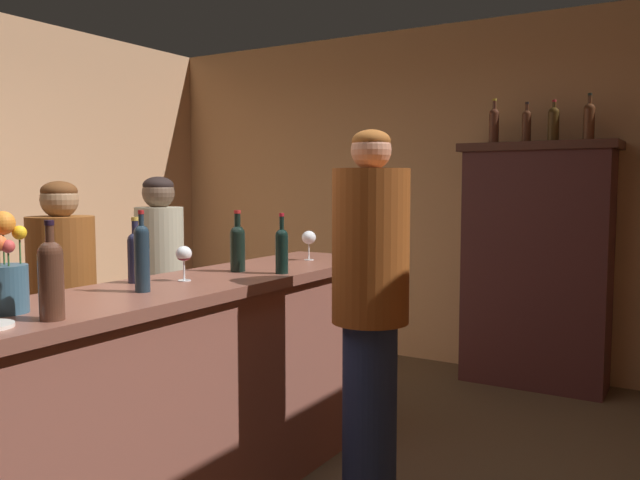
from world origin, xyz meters
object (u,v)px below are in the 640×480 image
wine_bottle_riesling (238,245)px  wine_bottle_malbec (51,276)px  display_bottle_center (554,123)px  patron_in_navy (63,320)px  bar_counter (183,400)px  flower_arrangement (5,276)px  wine_bottle_chardonnay (136,254)px  display_bottle_midright (589,120)px  wine_bottle_pinot (282,248)px  bartender (370,308)px  wine_bottle_merlot (142,255)px  patron_near_entrance (160,281)px  wine_glass_front (309,238)px  display_bottle_left (494,124)px  display_cabinet (536,261)px  display_bottle_midleft (526,125)px  wine_glass_mid (184,255)px

wine_bottle_riesling → wine_bottle_malbec: 1.24m
display_bottle_center → patron_in_navy: (-1.69, -2.84, -1.09)m
bar_counter → flower_arrangement: (-0.04, -0.79, 0.65)m
wine_bottle_chardonnay → display_bottle_midright: display_bottle_midright is taller
wine_bottle_riesling → flower_arrangement: bearing=-90.6°
wine_bottle_pinot → bartender: 0.56m
wine_bottle_pinot → patron_in_navy: 1.12m
wine_bottle_merlot → display_bottle_midright: size_ratio=1.00×
display_bottle_center → patron_near_entrance: size_ratio=0.19×
wine_bottle_riesling → bartender: bearing=-0.7°
wine_bottle_pinot → wine_glass_front: wine_bottle_pinot is taller
wine_bottle_chardonnay → wine_bottle_pinot: (0.38, 0.57, -0.00)m
display_bottle_left → display_bottle_center: bearing=-0.0°
patron_in_navy → wine_bottle_malbec: bearing=-41.0°
wine_glass_front → wine_bottle_merlot: bearing=-89.5°
display_cabinet → wine_bottle_riesling: (-0.91, -2.34, 0.26)m
display_bottle_midleft → display_bottle_midright: 0.43m
wine_glass_front → display_bottle_center: size_ratio=0.56×
wine_bottle_pinot → bartender: (0.51, -0.05, -0.23)m
wine_bottle_chardonnay → patron_in_navy: patron_in_navy is taller
wine_bottle_pinot → wine_bottle_malbec: 1.27m
wine_bottle_pinot → display_bottle_left: display_bottle_left is taller
wine_bottle_chardonnay → wine_bottle_riesling: size_ratio=0.95×
display_bottle_midleft → patron_in_navy: 3.39m
bar_counter → patron_in_navy: bearing=-174.7°
wine_bottle_merlot → display_bottle_midleft: (0.76, 3.03, 0.71)m
display_bottle_center → patron_near_entrance: bearing=-138.3°
wine_glass_front → display_bottle_center: bearing=61.3°
patron_near_entrance → patron_in_navy: (0.36, -1.02, -0.03)m
wine_bottle_chardonnay → wine_glass_mid: wine_bottle_chardonnay is taller
patron_near_entrance → wine_bottle_riesling: bearing=20.4°
wine_bottle_chardonnay → display_bottle_midleft: bearing=71.3°
display_bottle_center → patron_in_navy: size_ratio=0.20×
bar_counter → wine_bottle_chardonnay: bearing=-153.8°
display_bottle_left → bar_counter: bearing=-101.2°
bar_counter → display_bottle_midright: size_ratio=8.62×
wine_glass_mid → display_bottle_midleft: display_bottle_midleft is taller
bar_counter → display_bottle_center: size_ratio=9.46×
bar_counter → wine_glass_front: 1.21m
wine_glass_front → patron_in_navy: size_ratio=0.11×
display_bottle_midleft → bartender: 2.54m
bartender → wine_bottle_chardonnay: bearing=13.4°
wine_bottle_pinot → wine_bottle_malbec: size_ratio=0.92×
wine_bottle_pinot → display_bottle_midright: size_ratio=0.89×
wine_bottle_merlot → display_bottle_midleft: display_bottle_midleft is taller
wine_bottle_riesling → patron_near_entrance: bearing=153.8°
flower_arrangement → display_bottle_left: display_bottle_left is taller
wine_bottle_chardonnay → display_bottle_center: (1.16, 2.87, 0.74)m
wine_glass_mid → patron_near_entrance: 1.40m
wine_bottle_chardonnay → display_bottle_midleft: 3.11m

